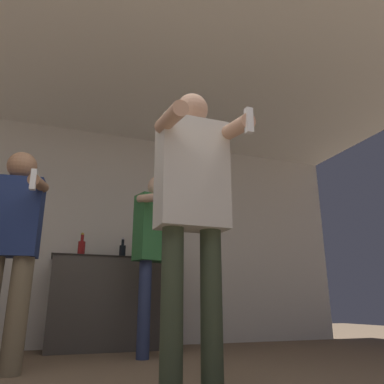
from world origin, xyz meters
TOP-DOWN VIEW (x-y plane):
  - wall_back at (0.00, 3.24)m, footprint 7.00×0.06m
  - ceiling_slab at (0.00, 1.61)m, footprint 7.00×3.73m
  - counter at (0.43, 2.96)m, footprint 1.35×0.54m
  - bottle_green_wine at (0.77, 2.99)m, footprint 0.08×0.08m
  - bottle_clear_vodka at (0.50, 2.99)m, footprint 0.07×0.07m
  - bottle_brown_liquor at (0.95, 2.99)m, footprint 0.08×0.08m
  - bottle_short_whiskey at (0.05, 2.99)m, footprint 0.08×0.08m
  - person_woman_foreground at (0.47, 0.60)m, footprint 0.46×0.46m
  - person_man_side at (-0.52, 1.69)m, footprint 0.47×0.57m
  - person_spectator_back at (0.70, 2.17)m, footprint 0.57×0.56m

SIDE VIEW (x-z plane):
  - counter at x=0.43m, z-range 0.00..0.95m
  - person_man_side at x=-0.52m, z-range 0.09..1.67m
  - person_woman_foreground at x=0.47m, z-range 0.18..1.85m
  - bottle_clear_vodka at x=0.50m, z-range 0.92..1.16m
  - person_spectator_back at x=0.70m, z-range 0.20..1.89m
  - bottle_green_wine at x=0.77m, z-range 0.91..1.17m
  - bottle_short_whiskey at x=0.05m, z-range 0.91..1.19m
  - bottle_brown_liquor at x=0.95m, z-range 0.91..1.21m
  - wall_back at x=0.00m, z-range 0.00..2.55m
  - ceiling_slab at x=0.00m, z-range 2.55..2.60m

